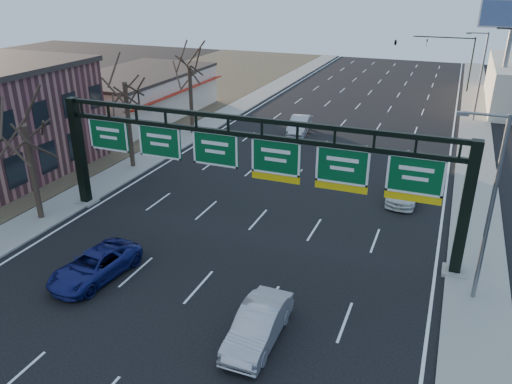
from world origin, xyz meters
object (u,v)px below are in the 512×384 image
at_px(car_blue_suv, 95,266).
at_px(car_white_wagon, 405,191).
at_px(sign_gantry, 248,161).
at_px(car_silver_sedan, 258,325).

xyz_separation_m(car_blue_suv, car_white_wagon, (13.46, 15.66, -0.03)).
bearing_deg(sign_gantry, car_white_wagon, 46.43).
distance_m(car_blue_suv, car_white_wagon, 20.65).
height_order(car_blue_suv, car_white_wagon, car_blue_suv).
relative_size(sign_gantry, car_blue_suv, 4.84).
bearing_deg(sign_gantry, car_blue_suv, -126.93).
distance_m(sign_gantry, car_white_wagon, 12.33).
distance_m(sign_gantry, car_blue_suv, 9.82).
bearing_deg(car_white_wagon, sign_gantry, -129.49).
distance_m(sign_gantry, car_silver_sedan, 10.20).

